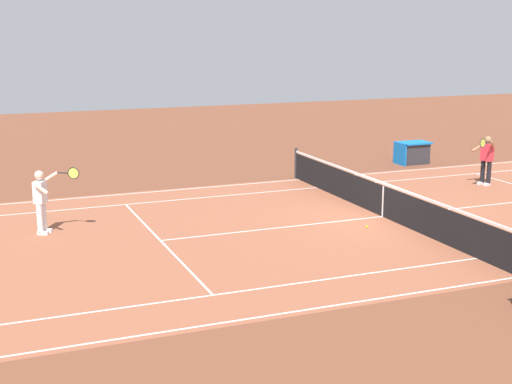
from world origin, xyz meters
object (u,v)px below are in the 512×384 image
(tennis_net, at_px, (383,200))
(equipment_cart_tarped, at_px, (412,153))
(tennis_ball, at_px, (367,227))
(tennis_player_near, at_px, (42,198))
(tennis_player_far, at_px, (486,158))

(tennis_net, height_order, equipment_cart_tarped, tennis_net)
(tennis_ball, height_order, equipment_cart_tarped, equipment_cart_tarped)
(tennis_player_near, distance_m, tennis_ball, 8.47)
(tennis_net, bearing_deg, tennis_player_far, -156.19)
(tennis_player_near, xyz_separation_m, equipment_cart_tarped, (-14.39, -4.90, -0.49))
(tennis_player_near, height_order, tennis_player_far, same)
(tennis_player_near, relative_size, tennis_ball, 25.71)
(tennis_ball, bearing_deg, tennis_player_far, -153.10)
(tennis_net, bearing_deg, tennis_ball, 40.75)
(tennis_player_far, bearing_deg, equipment_cart_tarped, -89.25)
(tennis_player_near, distance_m, equipment_cart_tarped, 15.21)
(equipment_cart_tarped, bearing_deg, tennis_net, 51.10)
(tennis_player_near, xyz_separation_m, tennis_player_far, (-14.45, -0.63, 0.00))
(tennis_player_near, height_order, equipment_cart_tarped, tennis_player_near)
(tennis_player_far, height_order, equipment_cart_tarped, tennis_player_far)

